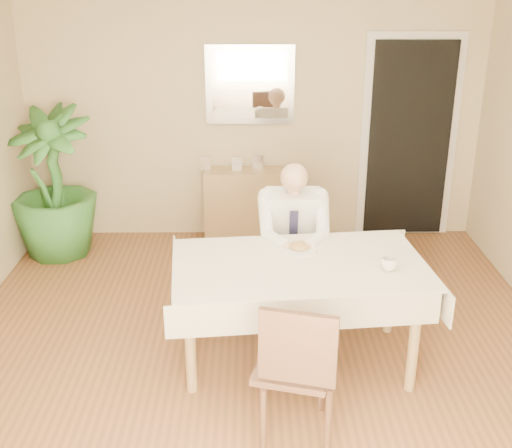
{
  "coord_description": "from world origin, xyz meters",
  "views": [
    {
      "loc": [
        -0.04,
        -3.78,
        2.6
      ],
      "look_at": [
        0.0,
        0.35,
        0.95
      ],
      "focal_mm": 45.0,
      "sensor_mm": 36.0,
      "label": 1
    }
  ],
  "objects_px": {
    "seated_man": "(294,237)",
    "coffee_mug": "(389,264)",
    "potted_palm": "(53,183)",
    "sideboard": "(250,205)",
    "chair_far": "(291,246)",
    "chair_near": "(296,365)",
    "dining_table": "(299,274)"
  },
  "relations": [
    {
      "from": "chair_near",
      "to": "sideboard",
      "type": "relative_size",
      "value": 1.0
    },
    {
      "from": "chair_far",
      "to": "sideboard",
      "type": "xyz_separation_m",
      "value": [
        -0.33,
        1.31,
        -0.12
      ]
    },
    {
      "from": "coffee_mug",
      "to": "potted_palm",
      "type": "distance_m",
      "value": 3.39
    },
    {
      "from": "seated_man",
      "to": "sideboard",
      "type": "bearing_deg",
      "value": 101.64
    },
    {
      "from": "potted_palm",
      "to": "seated_man",
      "type": "bearing_deg",
      "value": -29.84
    },
    {
      "from": "chair_far",
      "to": "seated_man",
      "type": "relative_size",
      "value": 0.7
    },
    {
      "from": "seated_man",
      "to": "potted_palm",
      "type": "xyz_separation_m",
      "value": [
        -2.19,
        1.26,
        0.03
      ]
    },
    {
      "from": "chair_far",
      "to": "seated_man",
      "type": "xyz_separation_m",
      "value": [
        -0.0,
        -0.29,
        0.2
      ]
    },
    {
      "from": "chair_near",
      "to": "potted_palm",
      "type": "bearing_deg",
      "value": 143.4
    },
    {
      "from": "chair_far",
      "to": "potted_palm",
      "type": "xyz_separation_m",
      "value": [
        -2.19,
        0.97,
        0.23
      ]
    },
    {
      "from": "chair_near",
      "to": "coffee_mug",
      "type": "relative_size",
      "value": 8.39
    },
    {
      "from": "coffee_mug",
      "to": "sideboard",
      "type": "bearing_deg",
      "value": 111.52
    },
    {
      "from": "dining_table",
      "to": "seated_man",
      "type": "distance_m",
      "value": 0.59
    },
    {
      "from": "dining_table",
      "to": "chair_far",
      "type": "relative_size",
      "value": 2.08
    },
    {
      "from": "chair_near",
      "to": "coffee_mug",
      "type": "bearing_deg",
      "value": 63.34
    },
    {
      "from": "potted_palm",
      "to": "chair_near",
      "type": "bearing_deg",
      "value": -51.88
    },
    {
      "from": "dining_table",
      "to": "chair_near",
      "type": "distance_m",
      "value": 0.86
    },
    {
      "from": "chair_far",
      "to": "chair_near",
      "type": "relative_size",
      "value": 0.95
    },
    {
      "from": "chair_near",
      "to": "seated_man",
      "type": "bearing_deg",
      "value": 102.15
    },
    {
      "from": "dining_table",
      "to": "coffee_mug",
      "type": "height_order",
      "value": "coffee_mug"
    },
    {
      "from": "chair_far",
      "to": "chair_near",
      "type": "height_order",
      "value": "chair_near"
    },
    {
      "from": "chair_far",
      "to": "seated_man",
      "type": "height_order",
      "value": "seated_man"
    },
    {
      "from": "coffee_mug",
      "to": "sideboard",
      "type": "xyz_separation_m",
      "value": [
        -0.91,
        2.3,
        -0.43
      ]
    },
    {
      "from": "seated_man",
      "to": "coffee_mug",
      "type": "xyz_separation_m",
      "value": [
        0.58,
        -0.7,
        0.1
      ]
    },
    {
      "from": "seated_man",
      "to": "coffee_mug",
      "type": "bearing_deg",
      "value": -50.59
    },
    {
      "from": "dining_table",
      "to": "seated_man",
      "type": "xyz_separation_m",
      "value": [
        -0.0,
        0.59,
        0.02
      ]
    },
    {
      "from": "chair_far",
      "to": "seated_man",
      "type": "distance_m",
      "value": 0.35
    },
    {
      "from": "chair_near",
      "to": "potted_palm",
      "type": "distance_m",
      "value": 3.43
    },
    {
      "from": "dining_table",
      "to": "potted_palm",
      "type": "height_order",
      "value": "potted_palm"
    },
    {
      "from": "chair_near",
      "to": "coffee_mug",
      "type": "xyz_separation_m",
      "value": [
        0.66,
        0.73,
        0.28
      ]
    },
    {
      "from": "coffee_mug",
      "to": "seated_man",
      "type": "bearing_deg",
      "value": 129.41
    },
    {
      "from": "chair_near",
      "to": "sideboard",
      "type": "distance_m",
      "value": 3.04
    }
  ]
}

